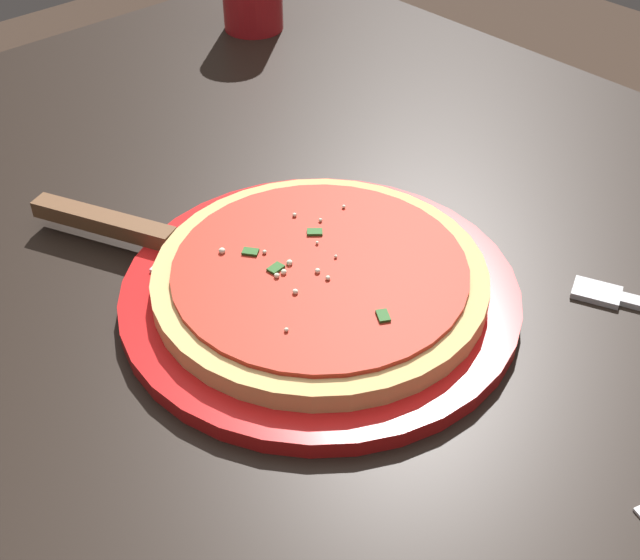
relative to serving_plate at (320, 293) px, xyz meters
The scene contains 4 objects.
restaurant_table 0.14m from the serving_plate, 54.49° to the right, with size 1.12×0.90×0.76m.
serving_plate is the anchor object (origin of this frame).
pizza 0.02m from the serving_plate, 42.33° to the left, with size 0.25×0.25×0.02m.
pizza_server 0.15m from the serving_plate, 24.69° to the left, with size 0.22×0.13×0.01m.
Camera 1 is at (-0.38, 0.36, 1.17)m, focal length 46.31 mm.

